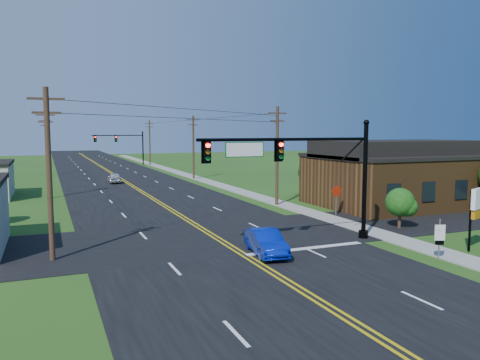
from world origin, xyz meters
name	(u,v)px	position (x,y,z in m)	size (l,w,h in m)	color
ground	(308,298)	(0.00, 0.00, 0.00)	(260.00, 260.00, 0.00)	#284814
road_main	(122,180)	(0.00, 50.00, 0.02)	(16.00, 220.00, 0.04)	black
road_cross	(211,237)	(0.00, 12.00, 0.02)	(70.00, 10.00, 0.04)	black
sidewalk	(217,184)	(10.50, 40.00, 0.04)	(2.00, 160.00, 0.08)	gray
signal_mast_main	(303,166)	(4.34, 8.00, 4.75)	(11.30, 0.60, 7.48)	black
signal_mast_far	(121,143)	(4.44, 80.00, 4.55)	(10.98, 0.60, 7.48)	black
brick_building	(396,180)	(20.00, 18.00, 2.35)	(14.20, 11.20, 4.70)	brown
utility_pole_left_a	(49,171)	(-9.50, 10.00, 4.72)	(1.80, 0.28, 9.00)	#352918
utility_pole_left_b	(47,152)	(-9.50, 35.00, 4.72)	(1.80, 0.28, 9.00)	#352918
utility_pole_left_c	(46,145)	(-9.50, 62.00, 4.72)	(1.80, 0.28, 9.00)	#352918
utility_pole_right_a	(277,154)	(9.80, 22.00, 4.72)	(1.80, 0.28, 9.00)	#352918
utility_pole_right_b	(193,146)	(9.80, 48.00, 4.72)	(1.80, 0.28, 9.00)	#352918
utility_pole_right_c	(150,142)	(9.80, 78.00, 4.72)	(1.80, 0.28, 9.00)	#352918
tree_right_back	(312,172)	(16.00, 26.00, 2.60)	(3.00, 3.00, 4.10)	#352918
shrub_corner	(400,202)	(13.00, 9.50, 1.85)	(2.00, 2.00, 2.86)	#352918
blue_car	(266,243)	(1.33, 6.75, 0.69)	(1.46, 4.18, 1.38)	#081FAF
distant_car	(114,178)	(-1.41, 46.82, 0.67)	(1.58, 3.92, 1.34)	silver
route_sign	(440,236)	(9.21, 2.23, 1.29)	(0.53, 0.23, 2.22)	slate
stop_sign	(336,194)	(11.77, 15.38, 1.76)	(0.87, 0.11, 2.44)	slate
pylon_sign	(479,205)	(12.83, 3.00, 2.61)	(1.71, 0.87, 3.58)	black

